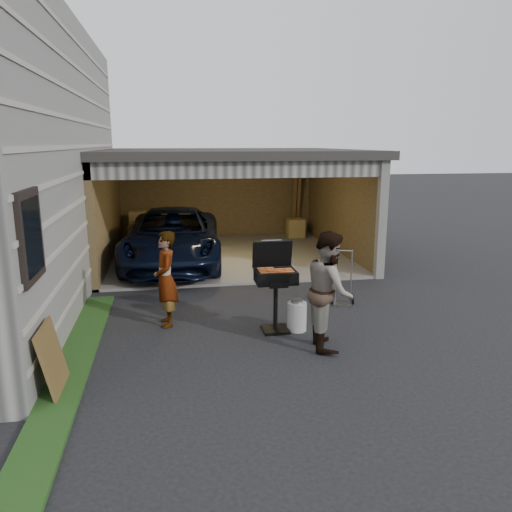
% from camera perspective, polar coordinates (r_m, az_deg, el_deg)
% --- Properties ---
extents(ground, '(80.00, 80.00, 0.00)m').
position_cam_1_polar(ground, '(7.67, -2.87, -10.84)').
color(ground, black).
rests_on(ground, ground).
extents(groundcover_strip, '(0.50, 8.00, 0.06)m').
position_cam_1_polar(groundcover_strip, '(6.85, -21.39, -14.53)').
color(groundcover_strip, '#193814').
rests_on(groundcover_strip, ground).
extents(garage, '(6.80, 6.30, 2.90)m').
position_cam_1_polar(garage, '(13.91, -3.36, 7.84)').
color(garage, '#605E59').
rests_on(garage, ground).
extents(minivan, '(2.63, 5.14, 1.39)m').
position_cam_1_polar(minivan, '(12.74, -9.48, 1.88)').
color(minivan, black).
rests_on(minivan, ground).
extents(woman, '(0.45, 0.64, 1.64)m').
position_cam_1_polar(woman, '(8.59, -10.28, -2.61)').
color(woman, silver).
rests_on(woman, ground).
extents(man, '(0.80, 0.96, 1.80)m').
position_cam_1_polar(man, '(7.63, 8.35, -3.87)').
color(man, '#42221A').
rests_on(man, ground).
extents(bbq_grill, '(0.67, 0.59, 1.49)m').
position_cam_1_polar(bbq_grill, '(8.20, 2.22, -2.68)').
color(bbq_grill, black).
rests_on(bbq_grill, ground).
extents(propane_tank, '(0.42, 0.42, 0.49)m').
position_cam_1_polar(propane_tank, '(8.42, 4.69, -6.89)').
color(propane_tank, silver).
rests_on(propane_tank, ground).
extents(plywood_panel, '(0.22, 0.80, 0.89)m').
position_cam_1_polar(plywood_panel, '(6.82, -22.21, -10.91)').
color(plywood_panel, '#4F3C1B').
rests_on(plywood_panel, ground).
extents(hand_truck, '(0.48, 0.44, 1.08)m').
position_cam_1_polar(hand_truck, '(9.86, 9.87, -4.29)').
color(hand_truck, slate).
rests_on(hand_truck, ground).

